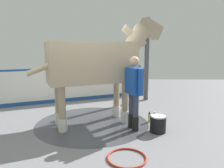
# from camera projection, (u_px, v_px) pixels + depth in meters

# --- Properties ---
(ground_plane) EXTENTS (16.00, 16.00, 0.02)m
(ground_plane) POSITION_uv_depth(u_px,v_px,m) (81.00, 127.00, 4.87)
(ground_plane) COLOR gray
(wet_patch) EXTENTS (2.75, 2.75, 0.00)m
(wet_patch) POSITION_uv_depth(u_px,v_px,m) (92.00, 123.00, 5.13)
(wet_patch) COLOR #42444C
(wet_patch) RESTS_ON ground
(barrier_wall) EXTENTS (2.32, 5.12, 1.19)m
(barrier_wall) POSITION_uv_depth(u_px,v_px,m) (71.00, 86.00, 7.26)
(barrier_wall) COLOR white
(barrier_wall) RESTS_ON ground
(roof_post_near) EXTENTS (0.16, 0.16, 2.88)m
(roof_post_near) POSITION_uv_depth(u_px,v_px,m) (147.00, 60.00, 7.30)
(roof_post_near) COLOR #4C4C51
(roof_post_near) RESTS_ON ground
(horse) EXTENTS (1.74, 3.18, 2.60)m
(horse) POSITION_uv_depth(u_px,v_px,m) (96.00, 63.00, 4.94)
(horse) COLOR tan
(horse) RESTS_ON ground
(handler) EXTENTS (0.63, 0.38, 1.65)m
(handler) POSITION_uv_depth(u_px,v_px,m) (134.00, 88.00, 4.58)
(handler) COLOR black
(handler) RESTS_ON ground
(wash_bucket) EXTENTS (0.35, 0.35, 0.37)m
(wash_bucket) POSITION_uv_depth(u_px,v_px,m) (158.00, 124.00, 4.54)
(wash_bucket) COLOR black
(wash_bucket) RESTS_ON ground
(bottle_shampoo) EXTENTS (0.06, 0.06, 0.26)m
(bottle_shampoo) POSITION_uv_depth(u_px,v_px,m) (149.00, 118.00, 5.16)
(bottle_shampoo) COLOR #D8CC4C
(bottle_shampoo) RESTS_ON ground
(bottle_spray) EXTENTS (0.07, 0.07, 0.21)m
(bottle_spray) POSITION_uv_depth(u_px,v_px,m) (154.00, 116.00, 5.39)
(bottle_spray) COLOR blue
(bottle_spray) RESTS_ON ground
(hose_coil) EXTENTS (0.67, 0.67, 0.03)m
(hose_coil) POSITION_uv_depth(u_px,v_px,m) (127.00, 158.00, 3.44)
(hose_coil) COLOR #B72D1E
(hose_coil) RESTS_ON ground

